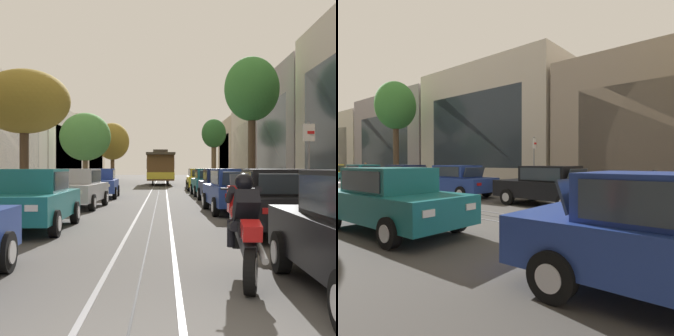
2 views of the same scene
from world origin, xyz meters
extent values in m
cube|color=#2D3842|center=(8.14, 4.44, 3.39)|extent=(0.04, 9.02, 4.51)
cube|color=beige|center=(11.07, 17.33, 4.54)|extent=(5.90, 12.59, 9.09)
cube|color=#2D3842|center=(8.14, 17.33, 4.09)|extent=(0.04, 9.02, 5.45)
cube|color=gray|center=(10.13, 30.22, 4.31)|extent=(4.01, 12.59, 8.62)
cube|color=#2D3842|center=(8.14, 30.22, 3.88)|extent=(0.04, 9.02, 5.17)
cube|color=beige|center=(10.13, 43.10, 3.99)|extent=(4.01, 12.59, 7.97)
cube|color=#2D3842|center=(-2.95, 3.61, 1.26)|extent=(1.30, 0.23, 0.45)
cube|color=#2D3842|center=(-3.67, 2.41, 1.28)|extent=(0.08, 1.81, 0.47)
cube|color=#B21414|center=(-2.42, 4.45, 0.75)|extent=(0.28, 0.05, 0.12)
cube|color=#B21414|center=(-3.53, 4.43, 0.75)|extent=(0.28, 0.05, 0.12)
cylinder|color=black|center=(-2.07, 3.64, 0.32)|extent=(0.22, 0.64, 0.64)
cylinder|color=silver|center=(-1.96, 3.64, 0.32)|extent=(0.03, 0.35, 0.35)
cylinder|color=black|center=(-3.83, 3.59, 0.32)|extent=(0.22, 0.64, 0.64)
cylinder|color=silver|center=(-3.94, 3.59, 0.32)|extent=(0.03, 0.35, 0.35)
cube|color=#196B70|center=(-3.08, 8.57, 0.65)|extent=(1.89, 4.33, 0.66)
cube|color=#196B70|center=(-3.09, 8.72, 1.28)|extent=(1.52, 2.09, 0.60)
cube|color=#2D3842|center=(-3.07, 7.88, 1.26)|extent=(1.34, 0.25, 0.47)
cube|color=#2D3842|center=(-3.11, 9.90, 1.26)|extent=(1.30, 0.22, 0.45)
cube|color=#2D3842|center=(-2.34, 8.74, 1.28)|extent=(0.07, 1.81, 0.47)
cube|color=#2D3842|center=(-3.83, 8.71, 1.28)|extent=(0.07, 1.81, 0.47)
cube|color=white|center=(-2.48, 6.42, 0.75)|extent=(0.28, 0.05, 0.14)
cube|color=#B21414|center=(-2.57, 10.74, 0.75)|extent=(0.28, 0.05, 0.12)
cube|color=white|center=(-3.60, 6.40, 0.75)|extent=(0.28, 0.05, 0.14)
cylinder|color=black|center=(-2.18, 7.26, 0.32)|extent=(0.21, 0.64, 0.64)
cylinder|color=silver|center=(-2.07, 7.26, 0.32)|extent=(0.03, 0.35, 0.35)
cylinder|color=black|center=(-3.94, 7.22, 0.32)|extent=(0.21, 0.64, 0.64)
cylinder|color=silver|center=(-4.05, 7.22, 0.32)|extent=(0.03, 0.35, 0.35)
cylinder|color=black|center=(-2.23, 9.92, 0.32)|extent=(0.21, 0.64, 0.64)
cylinder|color=silver|center=(-2.12, 9.92, 0.32)|extent=(0.03, 0.35, 0.35)
cube|color=white|center=(-2.68, 12.89, 0.75)|extent=(0.28, 0.05, 0.14)
cylinder|color=black|center=(-2.32, 13.70, 0.32)|extent=(0.23, 0.65, 0.64)
cylinder|color=silver|center=(-2.21, 13.70, 0.32)|extent=(0.04, 0.35, 0.35)
cube|color=white|center=(2.47, 4.45, 0.75)|extent=(0.28, 0.04, 0.14)
cube|color=white|center=(3.59, 4.43, 0.75)|extent=(0.28, 0.04, 0.14)
cylinder|color=black|center=(2.14, 3.63, 0.32)|extent=(0.21, 0.64, 0.64)
cylinder|color=silver|center=(2.03, 3.63, 0.32)|extent=(0.03, 0.35, 0.35)
cylinder|color=black|center=(3.90, 3.60, 0.32)|extent=(0.21, 0.64, 0.64)
cylinder|color=silver|center=(4.01, 3.60, 0.32)|extent=(0.03, 0.35, 0.35)
cube|color=black|center=(3.11, 7.90, 0.65)|extent=(2.00, 4.38, 0.66)
cube|color=black|center=(3.10, 7.75, 1.28)|extent=(1.57, 2.13, 0.60)
cube|color=#2D3842|center=(3.14, 8.59, 1.26)|extent=(1.34, 0.28, 0.47)
cube|color=#2D3842|center=(3.05, 6.57, 1.26)|extent=(1.30, 0.26, 0.45)
cube|color=#2D3842|center=(2.36, 7.78, 1.28)|extent=(0.11, 1.81, 0.47)
cube|color=#2D3842|center=(3.85, 7.71, 1.28)|extent=(0.11, 1.81, 0.47)
cube|color=white|center=(2.65, 10.08, 0.75)|extent=(0.28, 0.05, 0.14)
cube|color=#B21414|center=(2.45, 5.77, 0.75)|extent=(0.28, 0.05, 0.12)
cube|color=white|center=(3.77, 10.03, 0.75)|extent=(0.28, 0.05, 0.14)
cube|color=#B21414|center=(3.57, 5.71, 0.75)|extent=(0.28, 0.05, 0.12)
cylinder|color=black|center=(2.29, 9.27, 0.32)|extent=(0.23, 0.65, 0.64)
cylinder|color=silver|center=(2.18, 9.28, 0.32)|extent=(0.04, 0.35, 0.35)
cylinder|color=black|center=(4.05, 9.19, 0.32)|extent=(0.23, 0.65, 0.64)
cylinder|color=silver|center=(4.16, 9.18, 0.32)|extent=(0.04, 0.35, 0.35)
cylinder|color=black|center=(2.17, 6.61, 0.32)|extent=(0.23, 0.65, 0.64)
cylinder|color=silver|center=(2.06, 6.61, 0.32)|extent=(0.04, 0.35, 0.35)
cylinder|color=black|center=(3.93, 6.53, 0.32)|extent=(0.23, 0.65, 0.64)
cylinder|color=silver|center=(4.04, 6.52, 0.32)|extent=(0.04, 0.35, 0.35)
cube|color=#233D93|center=(2.90, 13.15, 0.65)|extent=(1.93, 4.35, 0.66)
cube|color=#233D93|center=(2.90, 13.00, 1.28)|extent=(1.54, 2.11, 0.60)
cube|color=#2D3842|center=(2.87, 13.83, 1.26)|extent=(1.34, 0.26, 0.47)
cube|color=#2D3842|center=(2.94, 11.81, 1.26)|extent=(1.30, 0.24, 0.45)
cube|color=#2D3842|center=(2.15, 12.97, 1.28)|extent=(0.09, 1.81, 0.47)
cube|color=#2D3842|center=(3.65, 13.02, 1.28)|extent=(0.09, 1.81, 0.47)
cube|color=white|center=(2.27, 15.29, 0.75)|extent=(0.28, 0.05, 0.14)
cube|color=#B21414|center=(2.40, 10.97, 0.75)|extent=(0.28, 0.05, 0.12)
cube|color=white|center=(3.39, 15.32, 0.75)|extent=(0.28, 0.05, 0.14)
cube|color=#B21414|center=(3.52, 11.00, 0.75)|extent=(0.28, 0.05, 0.12)
cylinder|color=black|center=(1.98, 14.45, 0.32)|extent=(0.22, 0.65, 0.64)
cylinder|color=silver|center=(1.87, 14.45, 0.32)|extent=(0.03, 0.35, 0.35)
cylinder|color=black|center=(3.73, 14.50, 0.32)|extent=(0.22, 0.65, 0.64)
cylinder|color=silver|center=(3.84, 14.51, 0.32)|extent=(0.03, 0.35, 0.35)
cylinder|color=black|center=(2.06, 11.79, 0.32)|extent=(0.22, 0.65, 0.64)
cylinder|color=silver|center=(1.95, 11.78, 0.32)|extent=(0.03, 0.35, 0.35)
cylinder|color=black|center=(3.82, 11.84, 0.32)|extent=(0.22, 0.65, 0.64)
cylinder|color=silver|center=(3.93, 11.84, 0.32)|extent=(0.03, 0.35, 0.35)
cube|color=#19234C|center=(3.00, 17.97, 0.65)|extent=(1.81, 4.30, 0.66)
cube|color=#19234C|center=(3.01, 17.82, 1.28)|extent=(1.48, 2.07, 0.60)
cube|color=#2D3842|center=(3.00, 18.66, 1.26)|extent=(1.33, 0.22, 0.47)
cube|color=#2D3842|center=(3.01, 16.64, 1.26)|extent=(1.30, 0.20, 0.45)
cube|color=#2D3842|center=(2.26, 17.82, 1.28)|extent=(0.03, 1.81, 0.47)
cube|color=#2D3842|center=(3.75, 17.82, 1.28)|extent=(0.03, 1.81, 0.47)
cube|color=white|center=(2.44, 20.13, 0.75)|extent=(0.28, 0.04, 0.14)
cube|color=#B21414|center=(2.45, 15.81, 0.75)|extent=(0.28, 0.04, 0.12)
cube|color=white|center=(3.56, 20.13, 0.75)|extent=(0.28, 0.04, 0.14)
cube|color=#B21414|center=(3.57, 15.81, 0.75)|extent=(0.28, 0.04, 0.12)
cylinder|color=black|center=(2.12, 19.30, 0.32)|extent=(0.20, 0.64, 0.64)
cylinder|color=silver|center=(2.01, 19.30, 0.32)|extent=(0.02, 0.35, 0.35)
cylinder|color=black|center=(3.88, 19.31, 0.32)|extent=(0.20, 0.64, 0.64)
cylinder|color=silver|center=(3.99, 19.31, 0.32)|extent=(0.02, 0.35, 0.35)
cylinder|color=black|center=(2.13, 16.64, 0.32)|extent=(0.20, 0.64, 0.64)
cylinder|color=silver|center=(2.02, 16.64, 0.32)|extent=(0.02, 0.35, 0.35)
cylinder|color=black|center=(3.89, 16.64, 0.32)|extent=(0.20, 0.64, 0.64)
cylinder|color=silver|center=(4.00, 16.64, 0.32)|extent=(0.02, 0.35, 0.35)
cube|color=#196B70|center=(2.98, 23.42, 0.65)|extent=(1.85, 4.32, 0.66)
cube|color=#196B70|center=(2.98, 23.27, 1.28)|extent=(1.50, 2.08, 0.60)
cube|color=#2D3842|center=(2.97, 24.10, 1.26)|extent=(1.33, 0.24, 0.47)
cube|color=#2D3842|center=(3.00, 22.08, 1.26)|extent=(1.30, 0.21, 0.45)
cube|color=#2D3842|center=(2.23, 23.26, 1.28)|extent=(0.05, 1.81, 0.47)
cube|color=#2D3842|center=(3.73, 23.28, 1.28)|extent=(0.05, 1.81, 0.47)
cube|color=white|center=(2.40, 25.57, 0.75)|extent=(0.28, 0.04, 0.14)
cube|color=#B21414|center=(2.45, 21.25, 0.75)|extent=(0.28, 0.04, 0.12)
cube|color=white|center=(3.51, 25.58, 0.75)|extent=(0.28, 0.04, 0.14)
cube|color=#B21414|center=(3.56, 21.26, 0.75)|extent=(0.28, 0.04, 0.12)
cylinder|color=black|center=(2.08, 24.74, 0.32)|extent=(0.21, 0.64, 0.64)
cylinder|color=silver|center=(1.97, 24.74, 0.32)|extent=(0.02, 0.35, 0.35)
cylinder|color=black|center=(3.84, 24.76, 0.32)|extent=(0.21, 0.64, 0.64)
cylinder|color=silver|center=(3.95, 24.76, 0.32)|extent=(0.02, 0.35, 0.35)
cylinder|color=black|center=(2.12, 22.07, 0.32)|extent=(0.21, 0.64, 0.64)
cylinder|color=silver|center=(2.01, 22.07, 0.32)|extent=(0.02, 0.35, 0.35)
cylinder|color=black|center=(3.88, 22.09, 0.32)|extent=(0.21, 0.64, 0.64)
cylinder|color=silver|center=(3.99, 22.10, 0.32)|extent=(0.02, 0.35, 0.35)
cube|color=#2D3842|center=(3.70, 29.23, 1.28)|extent=(0.06, 1.81, 0.47)
cube|color=#B21414|center=(3.48, 27.23, 0.75)|extent=(0.28, 0.04, 0.12)
cylinder|color=black|center=(3.81, 28.05, 0.32)|extent=(0.21, 0.64, 0.64)
cylinder|color=silver|center=(3.92, 28.05, 0.32)|extent=(0.03, 0.35, 0.35)
cylinder|color=#4C3826|center=(5.42, 23.03, 2.63)|extent=(0.43, 0.43, 5.25)
ellipsoid|color=#387A33|center=(5.42, 23.03, 6.18)|extent=(3.17, 2.92, 3.71)
cylinder|color=black|center=(1.48, 3.77, 0.63)|extent=(0.25, 0.58, 0.57)
cylinder|color=silver|center=(1.48, 3.77, 0.63)|extent=(0.21, 0.35, 0.33)
cube|color=red|center=(1.47, 3.53, 1.14)|extent=(0.33, 0.34, 0.41)
cube|color=#2D3842|center=(1.47, 3.61, 1.40)|extent=(0.24, 0.10, 0.24)
sphere|color=white|center=(1.48, 3.67, 1.14)|extent=(0.14, 0.14, 0.14)
cylinder|color=silver|center=(1.38, 3.64, 0.91)|extent=(0.05, 0.35, 0.53)
cylinder|color=silver|center=(1.56, 3.64, 0.91)|extent=(0.05, 0.35, 0.53)
cylinder|color=black|center=(1.47, 3.43, 1.29)|extent=(0.55, 0.18, 0.03)
cylinder|color=black|center=(6.87, 31.39, 0.44)|extent=(0.14, 0.14, 0.87)
cylinder|color=black|center=(7.07, 31.39, 0.44)|extent=(0.14, 0.14, 0.87)
cube|color=#2D4CA5|center=(6.97, 31.39, 1.18)|extent=(0.30, 0.40, 0.62)
cylinder|color=#2D4CA5|center=(6.74, 31.39, 1.14)|extent=(0.09, 0.09, 0.56)
cylinder|color=#2D4CA5|center=(7.20, 31.39, 1.14)|extent=(0.09, 0.09, 0.56)
sphere|color=#9E7051|center=(6.97, 31.39, 1.61)|extent=(0.22, 0.22, 0.22)
cylinder|color=slate|center=(4.39, 9.38, 1.45)|extent=(0.06, 0.06, 2.90)
cube|color=white|center=(4.39, 9.36, 2.60)|extent=(0.36, 0.09, 0.48)
cube|color=red|center=(4.39, 9.34, 2.60)|extent=(0.30, 0.01, 0.08)
camera|label=1|loc=(0.34, -3.37, 1.60)|focal=49.09mm
camera|label=2|loc=(-6.95, 1.76, 1.70)|focal=31.52mm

